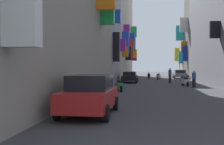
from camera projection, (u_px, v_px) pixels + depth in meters
name	position (u px, v px, depth m)	size (l,w,h in m)	color
ground_plane	(160.00, 83.00, 32.88)	(140.00, 140.00, 0.00)	#38383D
building_left_mid_a	(91.00, 6.00, 33.00)	(6.74, 10.07, 17.89)	gray
building_left_mid_b	(104.00, 26.00, 43.01)	(7.09, 10.07, 15.96)	#B2A899
building_left_mid_c	(115.00, 27.00, 55.71)	(7.22, 15.63, 19.37)	#B2A899
building_right_mid_a	(205.00, 21.00, 48.42)	(7.34, 6.94, 19.47)	slate
building_right_mid_b	(196.00, 46.00, 56.69)	(7.38, 9.60, 12.00)	#9E9384
parked_car_red	(90.00, 94.00, 11.50)	(1.96, 4.18, 1.59)	#B21E1E
parked_car_black	(130.00, 77.00, 34.62)	(1.88, 4.27, 1.32)	black
parked_car_grey	(180.00, 74.00, 46.54)	(2.02, 4.36, 1.39)	slate
scooter_black	(149.00, 76.00, 45.76)	(0.48, 1.77, 1.13)	black
scooter_orange	(187.00, 79.00, 34.72)	(0.75, 1.86, 1.13)	orange
scooter_blue	(183.00, 80.00, 31.15)	(0.50, 1.84, 1.13)	#2D4CAD
scooter_white	(185.00, 81.00, 28.38)	(0.68, 1.95, 1.13)	silver
scooter_silver	(158.00, 76.00, 43.01)	(0.67, 1.95, 1.13)	#ADADB2
scooter_green	(119.00, 85.00, 22.39)	(0.77, 1.93, 1.13)	#287F3D
pedestrian_crossing	(170.00, 76.00, 33.71)	(0.42, 0.42, 1.76)	#292929
pedestrian_near_right	(194.00, 79.00, 26.67)	(0.54, 0.54, 1.59)	black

